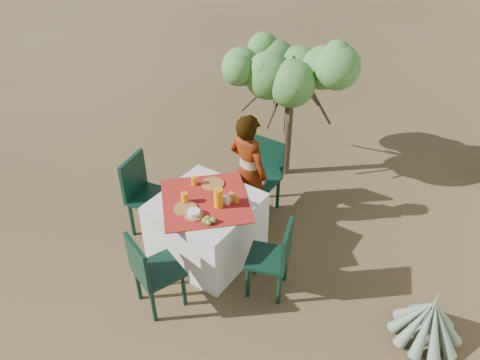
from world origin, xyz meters
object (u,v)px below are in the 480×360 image
at_px(chair_right, 275,256).
at_px(person, 248,172).
at_px(table, 207,226).
at_px(juice_pitcher, 219,198).
at_px(chair_near, 151,270).
at_px(chair_left, 144,192).
at_px(agave, 429,320).
at_px(shrub_tree, 297,81).
at_px(chair_far, 263,173).

relative_size(chair_right, person, 0.59).
bearing_deg(table, juice_pitcher, 0.06).
xyz_separation_m(chair_near, person, (0.03, 1.66, 0.24)).
bearing_deg(person, chair_left, 50.26).
bearing_deg(agave, shrub_tree, 145.07).
height_order(chair_near, person, person).
xyz_separation_m(chair_far, juice_pitcher, (0.11, -1.06, 0.33)).
distance_m(table, chair_left, 0.88).
height_order(chair_left, chair_right, chair_left).
xyz_separation_m(chair_left, juice_pitcher, (1.05, 0.09, 0.32)).
distance_m(chair_near, person, 1.68).
bearing_deg(chair_near, table, -67.54).
bearing_deg(chair_right, person, -151.32).
distance_m(chair_left, person, 1.25).
xyz_separation_m(table, person, (0.07, 0.73, 0.37)).
relative_size(chair_far, chair_near, 1.05).
xyz_separation_m(chair_left, person, (0.93, 0.81, 0.19)).
bearing_deg(chair_right, shrub_tree, -173.93).
distance_m(chair_left, shrub_tree, 2.39).
bearing_deg(shrub_tree, chair_near, -88.84).
height_order(table, chair_right, chair_right).
relative_size(chair_near, juice_pitcher, 4.14).
distance_m(table, juice_pitcher, 0.53).
height_order(chair_right, agave, chair_right).
height_order(chair_near, chair_left, chair_left).
bearing_deg(shrub_tree, person, -85.93).
distance_m(shrub_tree, agave, 3.23).
height_order(agave, juice_pitcher, juice_pitcher).
relative_size(chair_near, person, 0.61).
xyz_separation_m(chair_near, agave, (2.41, 1.19, -0.27)).
relative_size(shrub_tree, juice_pitcher, 8.07).
relative_size(chair_far, chair_left, 0.97).
height_order(chair_far, person, person).
height_order(chair_right, juice_pitcher, juice_pitcher).
xyz_separation_m(chair_right, agave, (1.51, 0.32, -0.25)).
xyz_separation_m(chair_far, chair_right, (0.87, -1.12, -0.04)).
height_order(person, agave, person).
height_order(table, chair_near, chair_near).
relative_size(chair_right, juice_pitcher, 4.00).
relative_size(chair_left, person, 0.67).
bearing_deg(juice_pitcher, table, -179.94).
bearing_deg(person, chair_far, -80.87).
distance_m(chair_far, chair_left, 1.48).
bearing_deg(table, chair_near, -87.47).
distance_m(chair_left, juice_pitcher, 1.10).
bearing_deg(juice_pitcher, chair_near, -98.66).
height_order(chair_far, chair_right, chair_far).
xyz_separation_m(chair_near, chair_left, (-0.90, 0.85, 0.04)).
bearing_deg(table, shrub_tree, 90.51).
bearing_deg(agave, chair_right, -168.20).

